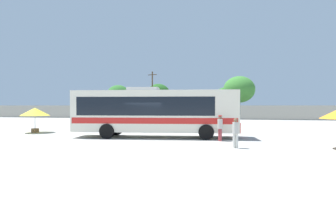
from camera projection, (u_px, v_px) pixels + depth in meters
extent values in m
plane|color=#A3A099|center=(174.00, 127.00, 30.32)|extent=(300.00, 300.00, 0.00)
cube|color=#9E998C|center=(195.00, 112.00, 48.85)|extent=(80.00, 0.30, 2.33)
cube|color=silver|center=(155.00, 111.00, 20.74)|extent=(11.92, 3.92, 2.94)
cube|color=black|center=(147.00, 106.00, 20.79)|extent=(9.83, 3.70, 1.29)
cube|color=red|center=(155.00, 120.00, 20.76)|extent=(11.69, 3.91, 0.41)
cube|color=#19212D|center=(237.00, 104.00, 20.20)|extent=(0.31, 2.28, 1.53)
cube|color=red|center=(237.00, 127.00, 20.23)|extent=(0.36, 2.49, 0.70)
cube|color=#B2B2B2|center=(143.00, 89.00, 20.79)|extent=(2.35, 1.65, 0.24)
cylinder|color=black|center=(205.00, 129.00, 21.66)|extent=(1.07, 0.42, 1.04)
cylinder|color=black|center=(206.00, 132.00, 19.23)|extent=(1.07, 0.42, 1.04)
cylinder|color=black|center=(116.00, 128.00, 22.29)|extent=(1.07, 0.42, 1.04)
cylinder|color=black|center=(107.00, 131.00, 19.85)|extent=(1.07, 0.42, 1.04)
cylinder|color=#99383D|center=(219.00, 135.00, 18.60)|extent=(0.15, 0.15, 0.80)
cylinder|color=#99383D|center=(221.00, 135.00, 18.47)|extent=(0.15, 0.15, 0.80)
cylinder|color=#B7B2A8|center=(220.00, 124.00, 18.52)|extent=(0.47, 0.47, 0.63)
sphere|color=brown|center=(220.00, 117.00, 18.51)|extent=(0.22, 0.22, 0.22)
cylinder|color=red|center=(220.00, 116.00, 18.50)|extent=(0.23, 0.23, 0.06)
cylinder|color=silver|center=(237.00, 141.00, 15.44)|extent=(0.15, 0.15, 0.79)
cylinder|color=silver|center=(234.00, 141.00, 15.50)|extent=(0.15, 0.15, 0.79)
cylinder|color=#B7B2A8|center=(236.00, 128.00, 15.45)|extent=(0.37, 0.37, 0.62)
sphere|color=brown|center=(236.00, 120.00, 15.45)|extent=(0.21, 0.21, 0.21)
cylinder|color=gray|center=(35.00, 121.00, 24.32)|extent=(0.05, 0.05, 2.06)
cone|color=yellow|center=(35.00, 112.00, 24.31)|extent=(2.41, 2.41, 0.66)
cube|color=brown|center=(35.00, 130.00, 24.34)|extent=(0.52, 0.52, 0.36)
cube|color=slate|center=(138.00, 116.00, 46.63)|extent=(4.21, 2.05, 0.60)
cube|color=black|center=(136.00, 113.00, 46.65)|extent=(2.36, 1.79, 0.49)
cylinder|color=black|center=(146.00, 118.00, 47.32)|extent=(0.65, 0.26, 0.64)
cylinder|color=black|center=(144.00, 118.00, 45.58)|extent=(0.65, 0.26, 0.64)
cylinder|color=black|center=(131.00, 117.00, 47.70)|extent=(0.65, 0.26, 0.64)
cylinder|color=black|center=(128.00, 118.00, 45.95)|extent=(0.65, 0.26, 0.64)
cube|color=black|center=(173.00, 116.00, 45.75)|extent=(4.29, 1.97, 0.67)
cube|color=black|center=(172.00, 112.00, 45.77)|extent=(2.39, 1.75, 0.55)
cylinder|color=black|center=(182.00, 118.00, 46.40)|extent=(0.65, 0.25, 0.64)
cylinder|color=black|center=(181.00, 118.00, 44.67)|extent=(0.65, 0.25, 0.64)
cylinder|color=black|center=(166.00, 118.00, 46.85)|extent=(0.65, 0.25, 0.64)
cylinder|color=black|center=(164.00, 118.00, 45.11)|extent=(0.65, 0.25, 0.64)
cylinder|color=#4C3823|center=(152.00, 95.00, 54.36)|extent=(0.24, 0.24, 8.76)
cube|color=#473321|center=(152.00, 75.00, 54.28)|extent=(1.79, 0.46, 0.12)
cylinder|color=brown|center=(118.00, 110.00, 56.38)|extent=(0.32, 0.32, 2.84)
ellipsoid|color=#2D6628|center=(118.00, 95.00, 56.31)|extent=(4.51, 4.51, 3.83)
cylinder|color=brown|center=(158.00, 110.00, 56.30)|extent=(0.32, 0.32, 3.06)
ellipsoid|color=#23561E|center=(158.00, 94.00, 56.23)|extent=(4.55, 4.55, 3.86)
cylinder|color=brown|center=(226.00, 112.00, 53.52)|extent=(0.32, 0.32, 2.36)
ellipsoid|color=#2D6628|center=(226.00, 97.00, 53.46)|extent=(4.35, 4.35, 3.70)
cylinder|color=brown|center=(239.00, 109.00, 51.50)|extent=(0.32, 0.32, 3.25)
ellipsoid|color=#38752D|center=(239.00, 89.00, 51.42)|extent=(5.61, 5.61, 4.77)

